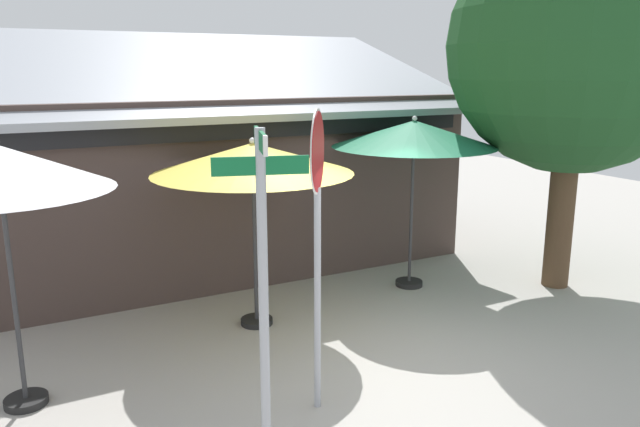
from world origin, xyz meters
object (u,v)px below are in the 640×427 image
at_px(patio_umbrella_forest_green_right, 414,135).
at_px(stop_sign, 317,203).
at_px(patio_umbrella_mustard_center, 253,159).
at_px(shade_tree, 589,51).
at_px(street_sign_post, 263,261).

bearing_deg(patio_umbrella_forest_green_right, stop_sign, -139.80).
bearing_deg(patio_umbrella_mustard_center, shade_tree, -9.98).
distance_m(stop_sign, patio_umbrella_forest_green_right, 4.00).
distance_m(street_sign_post, shade_tree, 6.64).
bearing_deg(patio_umbrella_mustard_center, patio_umbrella_forest_green_right, 5.80).
bearing_deg(stop_sign, patio_umbrella_mustard_center, 83.72).
height_order(patio_umbrella_mustard_center, shade_tree, shade_tree).
bearing_deg(patio_umbrella_mustard_center, stop_sign, -96.28).
xyz_separation_m(street_sign_post, stop_sign, (0.75, 0.40, 0.36)).
xyz_separation_m(stop_sign, patio_umbrella_forest_green_right, (3.05, 2.57, 0.28)).
height_order(patio_umbrella_mustard_center, patio_umbrella_forest_green_right, patio_umbrella_forest_green_right).
bearing_deg(street_sign_post, stop_sign, 27.83).
bearing_deg(patio_umbrella_mustard_center, street_sign_post, -110.45).
relative_size(patio_umbrella_forest_green_right, shade_tree, 0.48).
height_order(street_sign_post, patio_umbrella_mustard_center, street_sign_post).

